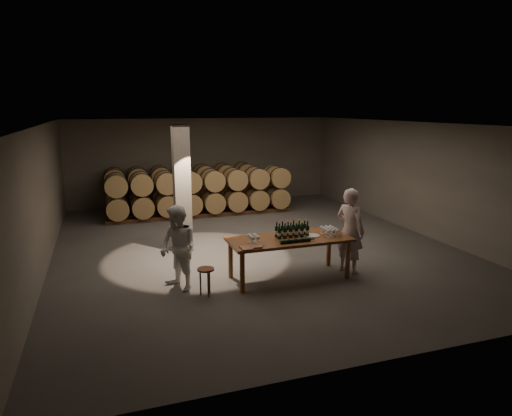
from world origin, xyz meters
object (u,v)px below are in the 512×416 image
object	(u,v)px
stool	(206,273)
tasting_table	(289,243)
bottle_cluster	(292,231)
notebook_near	(256,247)
person_woman	(178,248)
plate	(313,236)
person_man	(350,231)

from	to	relation	value
stool	tasting_table	bearing A→B (deg)	9.80
bottle_cluster	notebook_near	world-z (taller)	bottle_cluster
person_woman	notebook_near	bearing A→B (deg)	41.84
tasting_table	plate	world-z (taller)	plate
bottle_cluster	person_man	xyz separation A→B (m)	(1.33, -0.13, -0.07)
notebook_near	stool	size ratio (longest dim) A/B	0.42
person_woman	bottle_cluster	bearing A→B (deg)	61.17
tasting_table	bottle_cluster	distance (m)	0.25
tasting_table	person_man	world-z (taller)	person_man
tasting_table	person_woman	xyz separation A→B (m)	(-2.34, 0.15, 0.07)
tasting_table	notebook_near	size ratio (longest dim) A/B	11.27
notebook_near	stool	world-z (taller)	notebook_near
notebook_near	stool	distance (m)	1.11
stool	person_woman	bearing A→B (deg)	133.16
notebook_near	person_woman	size ratio (longest dim) A/B	0.13
plate	person_man	bearing A→B (deg)	-2.52
plate	person_man	size ratio (longest dim) A/B	0.16
bottle_cluster	person_man	world-z (taller)	person_man
stool	bottle_cluster	bearing A→B (deg)	11.47
tasting_table	bottle_cluster	world-z (taller)	bottle_cluster
bottle_cluster	tasting_table	bearing A→B (deg)	-140.88
plate	notebook_near	xyz separation A→B (m)	(-1.42, -0.39, 0.01)
plate	person_man	world-z (taller)	person_man
notebook_near	person_woman	distance (m)	1.55
plate	person_woman	world-z (taller)	person_woman
bottle_cluster	person_woman	distance (m)	2.44
tasting_table	person_woman	bearing A→B (deg)	176.41
bottle_cluster	stool	xyz separation A→B (m)	(-1.99, -0.40, -0.57)
bottle_cluster	stool	world-z (taller)	bottle_cluster
tasting_table	person_woman	world-z (taller)	person_woman
plate	notebook_near	distance (m)	1.47
notebook_near	person_man	distance (m)	2.34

